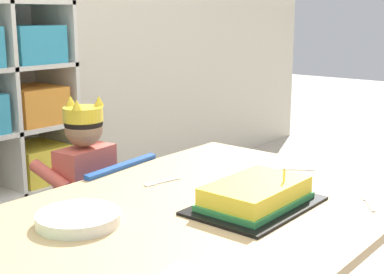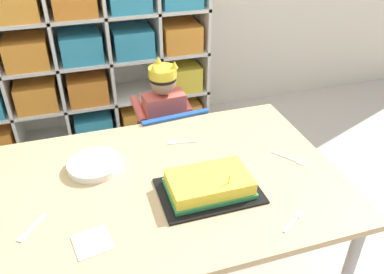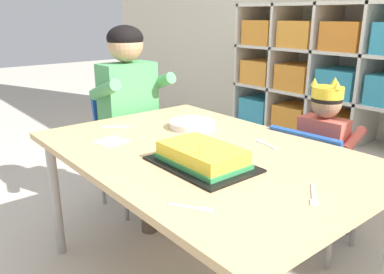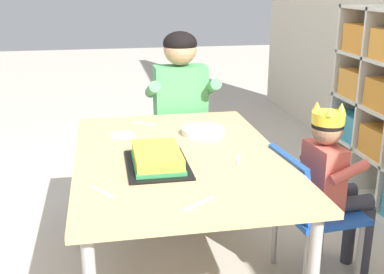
{
  "view_description": "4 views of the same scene",
  "coord_description": "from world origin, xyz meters",
  "px_view_note": "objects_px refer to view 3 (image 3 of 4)",
  "views": [
    {
      "loc": [
        -1.05,
        -0.85,
        1.11
      ],
      "look_at": [
        0.03,
        0.04,
        0.79
      ],
      "focal_mm": 50.56,
      "sensor_mm": 36.0,
      "label": 1
    },
    {
      "loc": [
        -0.27,
        -1.13,
        1.54
      ],
      "look_at": [
        0.1,
        0.01,
        0.77
      ],
      "focal_mm": 36.75,
      "sensor_mm": 36.0,
      "label": 2
    },
    {
      "loc": [
        1.06,
        -0.92,
        1.09
      ],
      "look_at": [
        -0.01,
        -0.04,
        0.65
      ],
      "focal_mm": 36.24,
      "sensor_mm": 36.0,
      "label": 3
    },
    {
      "loc": [
        1.96,
        -0.31,
        1.32
      ],
      "look_at": [
        0.1,
        0.04,
        0.71
      ],
      "focal_mm": 45.45,
      "sensor_mm": 36.0,
      "label": 4
    }
  ],
  "objects_px": {
    "fork_at_table_front_edge": "(265,144)",
    "birthday_cake_on_tray": "(202,157)",
    "paper_plate_stack": "(192,124)",
    "fork_scattered_mid_table": "(114,127)",
    "fork_by_napkin": "(194,208)",
    "child_with_crown": "(326,144)",
    "classroom_chair_adult_side": "(125,135)",
    "adult_helper_seated": "(134,101)",
    "classroom_chair_blue": "(312,178)",
    "fork_near_cake_tray": "(314,196)",
    "activity_table": "(202,162)"
  },
  "relations": [
    {
      "from": "child_with_crown",
      "to": "fork_scattered_mid_table",
      "type": "relative_size",
      "value": 7.48
    },
    {
      "from": "fork_scattered_mid_table",
      "to": "child_with_crown",
      "type": "bearing_deg",
      "value": -2.04
    },
    {
      "from": "activity_table",
      "to": "classroom_chair_blue",
      "type": "xyz_separation_m",
      "value": [
        0.14,
        0.55,
        -0.18
      ]
    },
    {
      "from": "activity_table",
      "to": "classroom_chair_adult_side",
      "type": "bearing_deg",
      "value": 170.67
    },
    {
      "from": "birthday_cake_on_tray",
      "to": "classroom_chair_adult_side",
      "type": "bearing_deg",
      "value": 165.74
    },
    {
      "from": "paper_plate_stack",
      "to": "fork_scattered_mid_table",
      "type": "distance_m",
      "value": 0.36
    },
    {
      "from": "classroom_chair_blue",
      "to": "fork_scattered_mid_table",
      "type": "height_order",
      "value": "classroom_chair_blue"
    },
    {
      "from": "paper_plate_stack",
      "to": "fork_near_cake_tray",
      "type": "xyz_separation_m",
      "value": [
        0.77,
        -0.18,
        -0.01
      ]
    },
    {
      "from": "paper_plate_stack",
      "to": "fork_scattered_mid_table",
      "type": "bearing_deg",
      "value": -130.45
    },
    {
      "from": "classroom_chair_blue",
      "to": "fork_by_napkin",
      "type": "xyz_separation_m",
      "value": [
        0.21,
        -0.88,
        0.23
      ]
    },
    {
      "from": "birthday_cake_on_tray",
      "to": "paper_plate_stack",
      "type": "height_order",
      "value": "birthday_cake_on_tray"
    },
    {
      "from": "adult_helper_seated",
      "to": "birthday_cake_on_tray",
      "type": "xyz_separation_m",
      "value": [
        0.85,
        -0.25,
        -0.02
      ]
    },
    {
      "from": "birthday_cake_on_tray",
      "to": "fork_near_cake_tray",
      "type": "distance_m",
      "value": 0.4
    },
    {
      "from": "classroom_chair_blue",
      "to": "fork_by_napkin",
      "type": "distance_m",
      "value": 0.93
    },
    {
      "from": "fork_by_napkin",
      "to": "activity_table",
      "type": "bearing_deg",
      "value": -76.51
    },
    {
      "from": "adult_helper_seated",
      "to": "birthday_cake_on_tray",
      "type": "height_order",
      "value": "adult_helper_seated"
    },
    {
      "from": "child_with_crown",
      "to": "fork_scattered_mid_table",
      "type": "bearing_deg",
      "value": 45.7
    },
    {
      "from": "activity_table",
      "to": "paper_plate_stack",
      "type": "xyz_separation_m",
      "value": [
        -0.26,
        0.16,
        0.06
      ]
    },
    {
      "from": "fork_by_napkin",
      "to": "paper_plate_stack",
      "type": "bearing_deg",
      "value": -72.02
    },
    {
      "from": "fork_at_table_front_edge",
      "to": "classroom_chair_adult_side",
      "type": "bearing_deg",
      "value": -160.7
    },
    {
      "from": "child_with_crown",
      "to": "fork_at_table_front_edge",
      "type": "bearing_deg",
      "value": 82.43
    },
    {
      "from": "adult_helper_seated",
      "to": "fork_scattered_mid_table",
      "type": "relative_size",
      "value": 9.44
    },
    {
      "from": "child_with_crown",
      "to": "birthday_cake_on_tray",
      "type": "bearing_deg",
      "value": 84.05
    },
    {
      "from": "classroom_chair_adult_side",
      "to": "fork_by_napkin",
      "type": "bearing_deg",
      "value": -112.86
    },
    {
      "from": "paper_plate_stack",
      "to": "fork_scattered_mid_table",
      "type": "relative_size",
      "value": 1.89
    },
    {
      "from": "paper_plate_stack",
      "to": "fork_near_cake_tray",
      "type": "bearing_deg",
      "value": -13.22
    },
    {
      "from": "fork_at_table_front_edge",
      "to": "fork_by_napkin",
      "type": "bearing_deg",
      "value": -54.18
    },
    {
      "from": "adult_helper_seated",
      "to": "fork_scattered_mid_table",
      "type": "xyz_separation_m",
      "value": [
        0.23,
        -0.25,
        -0.04
      ]
    },
    {
      "from": "paper_plate_stack",
      "to": "activity_table",
      "type": "bearing_deg",
      "value": -32.1
    },
    {
      "from": "fork_near_cake_tray",
      "to": "fork_at_table_front_edge",
      "type": "bearing_deg",
      "value": 21.79
    },
    {
      "from": "classroom_chair_blue",
      "to": "birthday_cake_on_tray",
      "type": "relative_size",
      "value": 1.69
    },
    {
      "from": "fork_scattered_mid_table",
      "to": "fork_near_cake_tray",
      "type": "bearing_deg",
      "value": -47.7
    },
    {
      "from": "paper_plate_stack",
      "to": "fork_scattered_mid_table",
      "type": "xyz_separation_m",
      "value": [
        -0.23,
        -0.27,
        -0.01
      ]
    },
    {
      "from": "fork_near_cake_tray",
      "to": "birthday_cake_on_tray",
      "type": "bearing_deg",
      "value": 67.57
    },
    {
      "from": "classroom_chair_adult_side",
      "to": "adult_helper_seated",
      "type": "relative_size",
      "value": 0.66
    },
    {
      "from": "fork_at_table_front_edge",
      "to": "birthday_cake_on_tray",
      "type": "bearing_deg",
      "value": -75.12
    },
    {
      "from": "fork_by_napkin",
      "to": "fork_scattered_mid_table",
      "type": "height_order",
      "value": "same"
    },
    {
      "from": "fork_scattered_mid_table",
      "to": "adult_helper_seated",
      "type": "bearing_deg",
      "value": 79.5
    },
    {
      "from": "fork_at_table_front_edge",
      "to": "fork_near_cake_tray",
      "type": "bearing_deg",
      "value": -19.2
    },
    {
      "from": "child_with_crown",
      "to": "fork_near_cake_tray",
      "type": "distance_m",
      "value": 0.78
    },
    {
      "from": "fork_by_napkin",
      "to": "fork_scattered_mid_table",
      "type": "xyz_separation_m",
      "value": [
        -0.84,
        0.22,
        0.0
      ]
    },
    {
      "from": "birthday_cake_on_tray",
      "to": "fork_at_table_front_edge",
      "type": "relative_size",
      "value": 2.82
    },
    {
      "from": "fork_by_napkin",
      "to": "fork_scattered_mid_table",
      "type": "distance_m",
      "value": 0.87
    },
    {
      "from": "activity_table",
      "to": "adult_helper_seated",
      "type": "height_order",
      "value": "adult_helper_seated"
    },
    {
      "from": "classroom_chair_blue",
      "to": "fork_scattered_mid_table",
      "type": "relative_size",
      "value": 5.58
    },
    {
      "from": "child_with_crown",
      "to": "adult_helper_seated",
      "type": "xyz_separation_m",
      "value": [
        -0.85,
        -0.52,
        0.13
      ]
    },
    {
      "from": "fork_at_table_front_edge",
      "to": "fork_by_napkin",
      "type": "xyz_separation_m",
      "value": [
        0.23,
        -0.56,
        0.0
      ]
    },
    {
      "from": "child_with_crown",
      "to": "birthday_cake_on_tray",
      "type": "xyz_separation_m",
      "value": [
        -0.01,
        -0.77,
        0.11
      ]
    },
    {
      "from": "fork_at_table_front_edge",
      "to": "fork_scattered_mid_table",
      "type": "bearing_deg",
      "value": -136.9
    },
    {
      "from": "child_with_crown",
      "to": "activity_table",
      "type": "bearing_deg",
      "value": 73.52
    }
  ]
}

